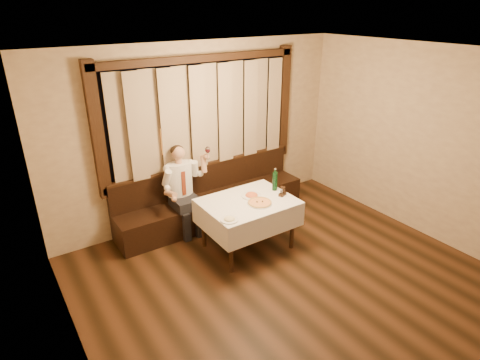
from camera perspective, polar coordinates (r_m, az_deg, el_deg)
room at (r=4.77m, az=6.20°, el=1.73°), size 5.01×6.01×2.81m
banquette at (r=6.58m, az=-3.99°, el=-3.08°), size 3.20×0.61×0.94m
dining_table at (r=5.65m, az=1.13°, el=-3.92°), size 1.27×0.97×0.76m
pizza at (r=5.52m, az=2.82°, el=-3.23°), size 0.35×0.35×0.04m
pasta_red at (r=5.71m, az=1.65°, el=-1.99°), size 0.29×0.29×0.10m
pasta_cream at (r=5.10m, az=-1.54°, el=-5.43°), size 0.23×0.23×0.08m
green_bottle at (r=5.88m, az=4.99°, el=-0.12°), size 0.07×0.07×0.34m
table_wine_glass at (r=5.88m, az=4.99°, el=-0.17°), size 0.07×0.07×0.19m
cruet_caddy at (r=5.76m, az=6.07°, el=-1.76°), size 0.14×0.11×0.14m
seated_man at (r=6.07m, az=-8.16°, el=-0.50°), size 0.75×0.56×1.38m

